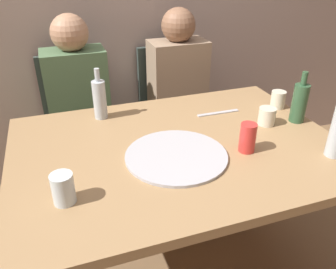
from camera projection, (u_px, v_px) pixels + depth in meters
name	position (u px, v px, depth m)	size (l,w,h in m)	color
ground_plane	(176.00, 266.00, 1.79)	(8.00, 8.00, 0.00)	brown
dining_table	(178.00, 160.00, 1.47)	(1.37, 0.99, 0.75)	#99754C
pizza_tray	(176.00, 156.00, 1.35)	(0.41, 0.41, 0.01)	#ADADB2
beer_bottle	(100.00, 99.00, 1.62)	(0.06, 0.06, 0.25)	#B2BCC1
water_bottle	(300.00, 102.00, 1.58)	(0.07, 0.07, 0.24)	#2D5133
tumbler_near	(63.00, 189.00, 1.09)	(0.07, 0.07, 0.11)	silver
tumbler_far	(267.00, 116.00, 1.58)	(0.08, 0.08, 0.08)	beige
wine_glass	(278.00, 100.00, 1.75)	(0.07, 0.07, 0.09)	beige
soda_can	(248.00, 138.00, 1.36)	(0.07, 0.07, 0.12)	red
table_knife	(218.00, 113.00, 1.70)	(0.22, 0.02, 0.01)	#B7B7BC
chair_left	(81.00, 118.00, 2.19)	(0.44, 0.44, 0.90)	#2D3833
chair_right	(174.00, 105.00, 2.38)	(0.44, 0.44, 0.90)	#2D3833
guest_in_sweater	(81.00, 109.00, 2.00)	(0.36, 0.56, 1.17)	#4C6B47
guest_in_beanie	(182.00, 95.00, 2.19)	(0.36, 0.56, 1.17)	#937A60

